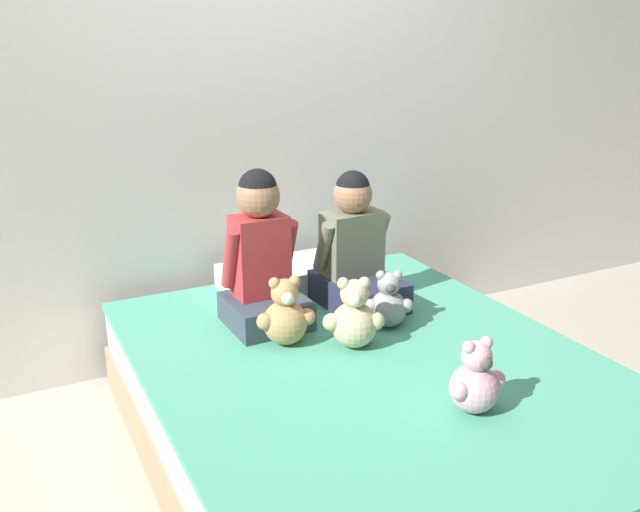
# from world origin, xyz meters

# --- Properties ---
(ground_plane) EXTENTS (14.00, 14.00, 0.00)m
(ground_plane) POSITION_xyz_m (0.00, 0.00, 0.00)
(ground_plane) COLOR #B2A899
(wall_behind_bed) EXTENTS (8.00, 0.06, 2.50)m
(wall_behind_bed) POSITION_xyz_m (0.00, 1.15, 1.25)
(wall_behind_bed) COLOR silver
(wall_behind_bed) RESTS_ON ground_plane
(bed) EXTENTS (1.61, 2.05, 0.42)m
(bed) POSITION_xyz_m (0.00, 0.00, 0.21)
(bed) COLOR #997F60
(bed) RESTS_ON ground_plane
(child_on_left) EXTENTS (0.32, 0.32, 0.65)m
(child_on_left) POSITION_xyz_m (-0.23, 0.51, 0.70)
(child_on_left) COLOR #384251
(child_on_left) RESTS_ON bed
(child_on_right) EXTENTS (0.35, 0.42, 0.60)m
(child_on_right) POSITION_xyz_m (0.21, 0.51, 0.65)
(child_on_right) COLOR #282D47
(child_on_right) RESTS_ON bed
(teddy_bear_held_by_left_child) EXTENTS (0.23, 0.17, 0.28)m
(teddy_bear_held_by_left_child) POSITION_xyz_m (-0.23, 0.27, 0.53)
(teddy_bear_held_by_left_child) COLOR tan
(teddy_bear_held_by_left_child) RESTS_ON bed
(teddy_bear_held_by_right_child) EXTENTS (0.19, 0.15, 0.24)m
(teddy_bear_held_by_right_child) POSITION_xyz_m (0.22, 0.23, 0.52)
(teddy_bear_held_by_right_child) COLOR #939399
(teddy_bear_held_by_right_child) RESTS_ON bed
(teddy_bear_between_children) EXTENTS (0.22, 0.18, 0.28)m
(teddy_bear_between_children) POSITION_xyz_m (-0.01, 0.13, 0.54)
(teddy_bear_between_children) COLOR #D1B78E
(teddy_bear_between_children) RESTS_ON bed
(teddy_bear_at_foot_of_bed) EXTENTS (0.21, 0.16, 0.25)m
(teddy_bear_at_foot_of_bed) POSITION_xyz_m (0.11, -0.45, 0.52)
(teddy_bear_at_foot_of_bed) COLOR #DBA3B2
(teddy_bear_at_foot_of_bed) RESTS_ON bed
(pillow_at_headboard) EXTENTS (0.55, 0.34, 0.11)m
(pillow_at_headboard) POSITION_xyz_m (0.00, 0.83, 0.47)
(pillow_at_headboard) COLOR silver
(pillow_at_headboard) RESTS_ON bed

